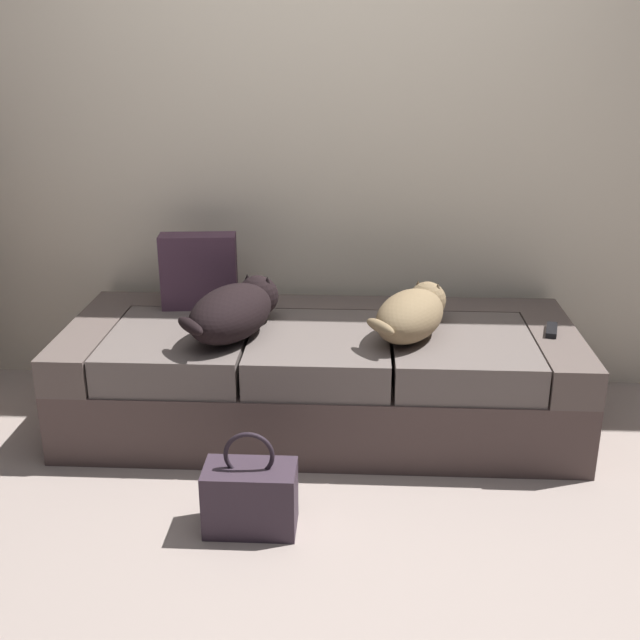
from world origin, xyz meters
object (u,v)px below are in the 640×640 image
Objects in this scene: dog_tan at (413,313)px; throw_pillow at (199,271)px; couch at (321,376)px; dog_dark at (236,310)px; handbag at (250,497)px; tv_remote at (552,330)px.

throw_pillow is (-0.95, 0.31, 0.07)m from dog_tan.
dog_dark is (-0.34, -0.12, 0.34)m from couch.
tv_remote is at bearing 33.74° from handbag.
tv_remote is 0.44× the size of throw_pillow.
dog_dark is 0.41m from throw_pillow.
handbag is (0.14, -0.69, -0.44)m from dog_dark.
dog_tan is at bearing 2.58° from dog_dark.
tv_remote reaches higher than handbag.
dog_tan is at bearing -159.13° from tv_remote.
tv_remote is 1.56m from throw_pillow.
dog_dark is 0.83m from handbag.
dog_dark is at bearing -177.42° from dog_tan.
tv_remote is (1.32, 0.10, -0.10)m from dog_dark.
tv_remote is at bearing 6.24° from dog_tan.
dog_tan is 0.60m from tv_remote.
throw_pillow is (-0.22, 0.35, 0.06)m from dog_dark.
throw_pillow reaches higher than dog_dark.
throw_pillow is at bearing 122.11° from dog_dark.
tv_remote is at bearing -1.06° from couch.
dog_tan is 1.47× the size of handbag.
couch is 14.55× the size of tv_remote.
dog_tan is 1.00m from throw_pillow.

